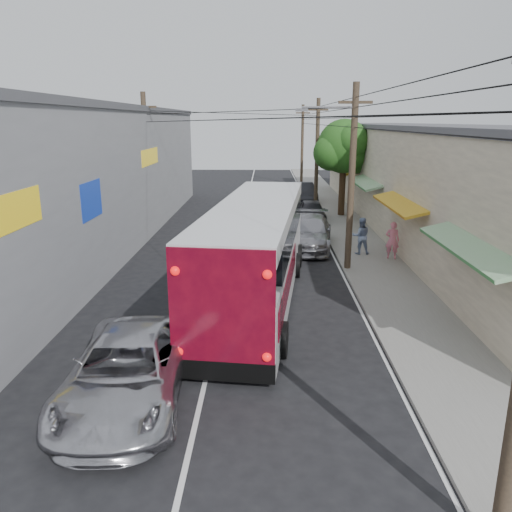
% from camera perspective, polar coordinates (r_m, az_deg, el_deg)
% --- Properties ---
extents(ground, '(120.00, 120.00, 0.00)m').
position_cam_1_polar(ground, '(10.75, -7.86, -22.01)').
color(ground, black).
rests_on(ground, ground).
extents(sidewalk, '(3.00, 80.00, 0.12)m').
position_cam_1_polar(sidewalk, '(29.58, 10.76, 2.43)').
color(sidewalk, slate).
rests_on(sidewalk, ground).
extents(building_right, '(7.09, 40.00, 6.25)m').
position_cam_1_polar(building_right, '(32.05, 18.47, 8.50)').
color(building_right, beige).
rests_on(building_right, ground).
extents(building_left, '(7.20, 36.00, 7.25)m').
position_cam_1_polar(building_left, '(28.41, -19.80, 8.64)').
color(building_left, gray).
rests_on(building_left, ground).
extents(utility_poles, '(11.80, 45.28, 8.00)m').
position_cam_1_polar(utility_poles, '(28.90, 4.34, 10.53)').
color(utility_poles, '#473828').
rests_on(utility_poles, ground).
extents(street_tree, '(4.40, 4.00, 6.60)m').
position_cam_1_polar(street_tree, '(34.91, 10.12, 12.04)').
color(street_tree, '#3F2B19').
rests_on(street_tree, ground).
extents(coach_bus, '(4.07, 12.93, 3.67)m').
position_cam_1_polar(coach_bus, '(18.14, 0.07, 0.60)').
color(coach_bus, silver).
rests_on(coach_bus, ground).
extents(jeepney, '(2.89, 5.81, 1.58)m').
position_cam_1_polar(jeepney, '(12.41, -14.50, -12.58)').
color(jeepney, silver).
rests_on(jeepney, ground).
extents(parked_suv, '(3.02, 5.93, 1.65)m').
position_cam_1_polar(parked_suv, '(26.24, 6.05, 2.70)').
color(parked_suv, gray).
rests_on(parked_suv, ground).
extents(parked_car_mid, '(1.77, 4.11, 1.38)m').
position_cam_1_polar(parked_car_mid, '(33.39, 6.39, 5.16)').
color(parked_car_mid, '#232328').
rests_on(parked_car_mid, ground).
extents(parked_car_far, '(2.16, 4.91, 1.57)m').
position_cam_1_polar(parked_car_far, '(41.36, 5.39, 7.25)').
color(parked_car_far, black).
rests_on(parked_car_far, ground).
extents(pedestrian_near, '(0.75, 0.60, 1.78)m').
position_cam_1_polar(pedestrian_near, '(24.42, 15.32, 1.74)').
color(pedestrian_near, pink).
rests_on(pedestrian_near, sidewalk).
extents(pedestrian_far, '(0.88, 0.69, 1.81)m').
position_cam_1_polar(pedestrian_far, '(24.92, 11.91, 2.26)').
color(pedestrian_far, '#7D90B6').
rests_on(pedestrian_far, sidewalk).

